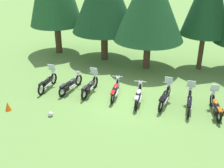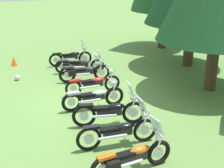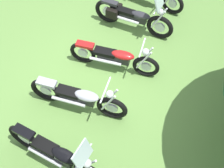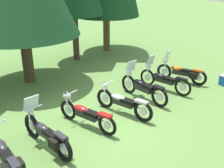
# 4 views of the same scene
# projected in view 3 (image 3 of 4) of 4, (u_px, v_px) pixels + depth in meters

# --- Properties ---
(ground_plane) EXTENTS (80.00, 80.00, 0.00)m
(ground_plane) POSITION_uv_depth(u_px,v_px,m) (98.00, 85.00, 7.71)
(ground_plane) COLOR #608C42
(motorcycle_2) EXTENTS (0.62, 2.27, 1.38)m
(motorcycle_2) POSITION_uv_depth(u_px,v_px,m) (132.00, 16.00, 8.49)
(motorcycle_2) COLOR black
(motorcycle_2) RESTS_ON ground_plane
(motorcycle_3) EXTENTS (0.61, 2.28, 0.99)m
(motorcycle_3) POSITION_uv_depth(u_px,v_px,m) (114.00, 57.00, 7.68)
(motorcycle_3) COLOR black
(motorcycle_3) RESTS_ON ground_plane
(motorcycle_4) EXTENTS (0.67, 2.30, 1.01)m
(motorcycle_4) POSITION_uv_depth(u_px,v_px,m) (78.00, 97.00, 6.98)
(motorcycle_4) COLOR black
(motorcycle_4) RESTS_ON ground_plane
(motorcycle_5) EXTENTS (0.63, 2.34, 1.39)m
(motorcycle_5) POSITION_uv_depth(u_px,v_px,m) (57.00, 154.00, 6.14)
(motorcycle_5) COLOR black
(motorcycle_5) RESTS_ON ground_plane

